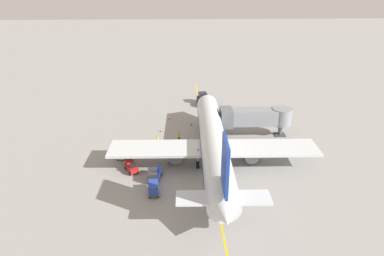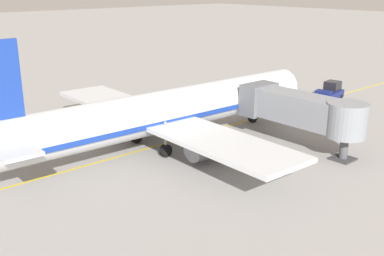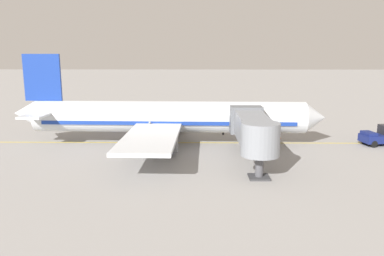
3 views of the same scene
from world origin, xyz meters
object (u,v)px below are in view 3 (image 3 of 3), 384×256
(baggage_tug_lead, at_px, (159,120))
(ground_crew_loader, at_px, (223,128))
(safety_cone_nose_left, at_px, (296,130))
(ground_crew_wing_walker, at_px, (212,123))
(baggage_tug_spare, at_px, (142,125))
(parked_airliner, at_px, (167,117))
(ground_crew_marshaller, at_px, (169,126))
(safety_cone_nose_right, at_px, (280,137))
(baggage_tug_trailing, at_px, (187,118))
(safety_cone_wing_tip, at_px, (251,128))
(baggage_cart_second_in_train, at_px, (116,123))
(baggage_cart_front, at_px, (137,123))
(pushback_tractor, at_px, (382,136))
(jet_bridge, at_px, (253,129))

(baggage_tug_lead, distance_m, ground_crew_loader, 11.52)
(safety_cone_nose_left, bearing_deg, ground_crew_wing_walker, -98.04)
(baggage_tug_spare, bearing_deg, parked_airliner, 27.47)
(ground_crew_loader, height_order, ground_crew_marshaller, same)
(baggage_tug_lead, relative_size, safety_cone_nose_right, 4.70)
(baggage_tug_trailing, relative_size, ground_crew_marshaller, 1.56)
(ground_crew_wing_walker, xyz_separation_m, ground_crew_marshaller, (2.12, -5.91, 0.00))
(safety_cone_wing_tip, bearing_deg, safety_cone_nose_left, 77.56)
(baggage_cart_second_in_train, bearing_deg, baggage_tug_trailing, 118.18)
(baggage_tug_trailing, xyz_separation_m, baggage_cart_front, (5.01, -6.91, 0.24))
(pushback_tractor, distance_m, baggage_tug_spare, 30.99)
(parked_airliner, bearing_deg, safety_cone_nose_right, 100.64)
(ground_crew_wing_walker, xyz_separation_m, ground_crew_loader, (3.49, 1.39, 0.00))
(pushback_tractor, relative_size, baggage_tug_spare, 1.76)
(baggage_tug_trailing, height_order, safety_cone_nose_right, baggage_tug_trailing)
(ground_crew_loader, relative_size, safety_cone_nose_right, 2.86)
(parked_airliner, distance_m, ground_crew_loader, 8.97)
(jet_bridge, bearing_deg, ground_crew_wing_walker, -168.71)
(ground_crew_wing_walker, distance_m, ground_crew_loader, 3.75)
(baggage_tug_spare, height_order, ground_crew_wing_walker, ground_crew_wing_walker)
(ground_crew_loader, distance_m, safety_cone_nose_right, 7.44)
(baggage_tug_spare, relative_size, safety_cone_nose_left, 4.54)
(ground_crew_loader, distance_m, ground_crew_marshaller, 7.43)
(baggage_tug_lead, xyz_separation_m, safety_cone_wing_tip, (3.59, 13.54, -0.42))
(safety_cone_wing_tip, bearing_deg, baggage_tug_spare, -90.27)
(parked_airliner, relative_size, baggage_cart_second_in_train, 12.70)
(ground_crew_wing_walker, xyz_separation_m, safety_cone_nose_right, (5.83, 8.42, -0.66))
(pushback_tractor, relative_size, safety_cone_wing_tip, 7.97)
(baggage_cart_second_in_train, xyz_separation_m, ground_crew_wing_walker, (-0.23, 13.69, 0.00))
(baggage_tug_trailing, relative_size, baggage_cart_second_in_train, 0.90)
(pushback_tractor, relative_size, ground_crew_wing_walker, 2.78)
(baggage_tug_spare, relative_size, safety_cone_wing_tip, 4.54)
(ground_crew_loader, xyz_separation_m, ground_crew_marshaller, (-1.37, -7.30, 0.00))
(parked_airliner, xyz_separation_m, safety_cone_wing_tip, (-8.17, 11.31, -2.90))
(pushback_tractor, xyz_separation_m, safety_cone_nose_left, (-7.30, -8.18, -0.81))
(ground_crew_wing_walker, bearing_deg, baggage_cart_second_in_train, -89.03)
(baggage_tug_trailing, distance_m, ground_crew_loader, 10.00)
(baggage_tug_lead, distance_m, baggage_tug_spare, 4.08)
(baggage_tug_trailing, relative_size, baggage_tug_spare, 0.98)
(baggage_cart_front, bearing_deg, baggage_tug_trailing, 125.96)
(baggage_cart_front, bearing_deg, safety_cone_nose_right, 72.70)
(baggage_cart_front, bearing_deg, ground_crew_loader, 73.39)
(pushback_tractor, distance_m, safety_cone_nose_right, 11.78)
(baggage_cart_second_in_train, xyz_separation_m, safety_cone_nose_right, (5.60, 22.11, -0.66))
(baggage_cart_second_in_train, xyz_separation_m, ground_crew_loader, (3.25, 15.08, 0.00))
(safety_cone_nose_left, bearing_deg, parked_airliner, -68.36)
(baggage_tug_trailing, distance_m, baggage_tug_spare, 8.25)
(ground_crew_wing_walker, distance_m, safety_cone_nose_right, 10.27)
(baggage_tug_spare, xyz_separation_m, ground_crew_loader, (3.24, 11.39, 0.24))
(pushback_tractor, height_order, safety_cone_nose_right, pushback_tractor)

